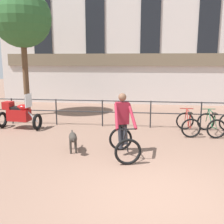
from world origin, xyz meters
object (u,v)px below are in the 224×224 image
object	(u,v)px
cyclist_with_bike	(123,128)
parked_bicycle_near_lamp	(188,124)
dog	(73,138)
parked_motorcycle	(19,114)
parked_bicycle_mid_left	(211,124)

from	to	relation	value
cyclist_with_bike	parked_bicycle_near_lamp	size ratio (longest dim) A/B	1.49
dog	parked_motorcycle	distance (m)	3.58
cyclist_with_bike	parked_motorcycle	size ratio (longest dim) A/B	1.00
parked_bicycle_near_lamp	parked_bicycle_mid_left	world-z (taller)	same
parked_motorcycle	parked_bicycle_mid_left	bearing A→B (deg)	-82.73
cyclist_with_bike	dog	bearing A→B (deg)	162.96
cyclist_with_bike	parked_bicycle_mid_left	size ratio (longest dim) A/B	1.45
cyclist_with_bike	dog	size ratio (longest dim) A/B	1.74
dog	parked_bicycle_mid_left	size ratio (longest dim) A/B	0.83
cyclist_with_bike	parked_bicycle_near_lamp	xyz separation A→B (m)	(2.11, 2.46, -0.41)
dog	cyclist_with_bike	bearing A→B (deg)	-20.58
parked_bicycle_near_lamp	parked_bicycle_mid_left	size ratio (longest dim) A/B	0.97
dog	parked_bicycle_mid_left	bearing A→B (deg)	10.79
parked_motorcycle	parked_bicycle_near_lamp	size ratio (longest dim) A/B	1.49
parked_bicycle_mid_left	parked_motorcycle	bearing A→B (deg)	-5.14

